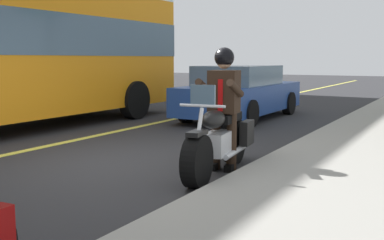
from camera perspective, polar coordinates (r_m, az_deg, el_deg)
ground_plane at (r=7.35m, az=-8.71°, el=-5.13°), size 80.00×80.00×0.00m
lane_center_stripe at (r=8.70m, az=-19.17°, el=-3.46°), size 60.00×0.16×0.01m
motorcycle_main at (r=6.59m, az=3.30°, el=-2.49°), size 2.22×0.77×1.26m
rider_main at (r=6.70m, az=3.83°, el=2.70°), size 0.67×0.61×1.74m
car_dark at (r=12.64m, az=5.85°, el=3.32°), size 4.60×1.92×1.40m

